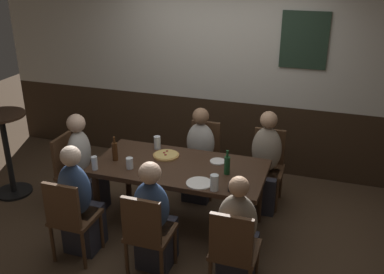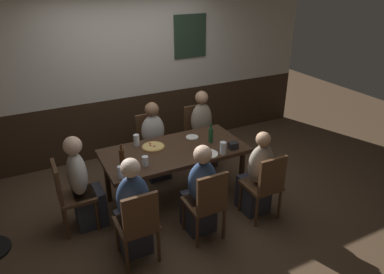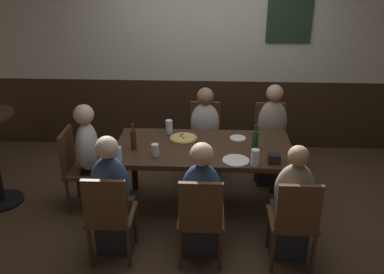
{
  "view_description": "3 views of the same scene",
  "coord_description": "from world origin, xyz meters",
  "px_view_note": "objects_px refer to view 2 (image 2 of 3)",
  "views": [
    {
      "loc": [
        1.41,
        -3.82,
        2.79
      ],
      "look_at": [
        0.16,
        -0.07,
        1.11
      ],
      "focal_mm": 41.02,
      "sensor_mm": 36.0,
      "label": 1
    },
    {
      "loc": [
        -1.59,
        -3.61,
        2.77
      ],
      "look_at": [
        0.24,
        -0.02,
        0.87
      ],
      "focal_mm": 33.09,
      "sensor_mm": 36.0,
      "label": 2
    },
    {
      "loc": [
        0.07,
        -3.83,
        2.56
      ],
      "look_at": [
        -0.12,
        0.02,
        0.83
      ],
      "focal_mm": 39.2,
      "sensor_mm": 36.0,
      "label": 3
    }
  ],
  "objects_px": {
    "beer_glass_half": "(137,141)",
    "highball_clear": "(121,173)",
    "dining_table": "(174,155)",
    "plate_white_small": "(192,137)",
    "person_right_far": "(203,134)",
    "pint_glass_pale": "(223,148)",
    "chair_right_far": "(198,130)",
    "person_mid_far": "(155,146)",
    "plate_white_large": "(208,154)",
    "chair_right_near": "(265,184)",
    "chair_mid_near": "(207,201)",
    "pint_glass_amber": "(145,161)",
    "pizza": "(153,147)",
    "chair_head_west": "(69,193)",
    "person_right_near": "(257,179)",
    "person_mid_near": "(200,195)",
    "chair_left_near": "(138,223)",
    "person_head_west": "(84,189)",
    "person_left_near": "(133,214)",
    "condiment_caddy": "(233,146)",
    "beer_bottle_green": "(211,135)",
    "beer_bottle_brown": "(122,157)",
    "chair_mid_far": "(151,140)"
  },
  "relations": [
    {
      "from": "beer_glass_half",
      "to": "highball_clear",
      "type": "xyz_separation_m",
      "value": [
        -0.41,
        -0.67,
        -0.0
      ]
    },
    {
      "from": "dining_table",
      "to": "plate_white_small",
      "type": "height_order",
      "value": "plate_white_small"
    },
    {
      "from": "person_right_far",
      "to": "pint_glass_pale",
      "type": "bearing_deg",
      "value": -105.98
    },
    {
      "from": "plate_white_small",
      "to": "chair_right_far",
      "type": "bearing_deg",
      "value": 56.37
    },
    {
      "from": "person_mid_far",
      "to": "plate_white_large",
      "type": "height_order",
      "value": "person_mid_far"
    },
    {
      "from": "person_right_far",
      "to": "beer_glass_half",
      "type": "height_order",
      "value": "person_right_far"
    },
    {
      "from": "chair_right_near",
      "to": "pint_glass_pale",
      "type": "distance_m",
      "value": 0.65
    },
    {
      "from": "chair_mid_near",
      "to": "pint_glass_amber",
      "type": "bearing_deg",
      "value": 125.87
    },
    {
      "from": "pizza",
      "to": "pint_glass_amber",
      "type": "distance_m",
      "value": 0.46
    },
    {
      "from": "chair_head_west",
      "to": "person_right_near",
      "type": "distance_m",
      "value": 2.21
    },
    {
      "from": "beer_glass_half",
      "to": "person_mid_near",
      "type": "bearing_deg",
      "value": -69.5
    },
    {
      "from": "pizza",
      "to": "beer_glass_half",
      "type": "xyz_separation_m",
      "value": [
        -0.17,
        0.15,
        0.05
      ]
    },
    {
      "from": "chair_head_west",
      "to": "person_mid_near",
      "type": "height_order",
      "value": "person_mid_near"
    },
    {
      "from": "chair_left_near",
      "to": "beer_glass_half",
      "type": "relative_size",
      "value": 5.95
    },
    {
      "from": "chair_left_near",
      "to": "person_head_west",
      "type": "relative_size",
      "value": 0.75
    },
    {
      "from": "person_left_near",
      "to": "condiment_caddy",
      "type": "xyz_separation_m",
      "value": [
        1.45,
        0.37,
        0.29
      ]
    },
    {
      "from": "chair_mid_near",
      "to": "person_mid_far",
      "type": "height_order",
      "value": "person_mid_far"
    },
    {
      "from": "person_mid_far",
      "to": "person_right_far",
      "type": "distance_m",
      "value": 0.79
    },
    {
      "from": "chair_left_near",
      "to": "pizza",
      "type": "distance_m",
      "value": 1.2
    },
    {
      "from": "plate_white_small",
      "to": "condiment_caddy",
      "type": "distance_m",
      "value": 0.62
    },
    {
      "from": "chair_left_near",
      "to": "pint_glass_pale",
      "type": "height_order",
      "value": "pint_glass_pale"
    },
    {
      "from": "chair_right_near",
      "to": "person_head_west",
      "type": "relative_size",
      "value": 0.75
    },
    {
      "from": "chair_left_near",
      "to": "condiment_caddy",
      "type": "relative_size",
      "value": 8.0
    },
    {
      "from": "chair_right_near",
      "to": "pint_glass_amber",
      "type": "xyz_separation_m",
      "value": [
        -1.25,
        0.64,
        0.3
      ]
    },
    {
      "from": "pint_glass_amber",
      "to": "condiment_caddy",
      "type": "relative_size",
      "value": 1.06
    },
    {
      "from": "person_mid_far",
      "to": "pint_glass_amber",
      "type": "height_order",
      "value": "person_mid_far"
    },
    {
      "from": "chair_head_west",
      "to": "person_head_west",
      "type": "bearing_deg",
      "value": 0.0
    },
    {
      "from": "chair_right_near",
      "to": "pizza",
      "type": "xyz_separation_m",
      "value": [
        -1.0,
        1.03,
        0.26
      ]
    },
    {
      "from": "chair_head_west",
      "to": "chair_right_far",
      "type": "relative_size",
      "value": 1.0
    },
    {
      "from": "condiment_caddy",
      "to": "person_right_far",
      "type": "bearing_deg",
      "value": 83.16
    },
    {
      "from": "person_head_west",
      "to": "condiment_caddy",
      "type": "distance_m",
      "value": 1.87
    },
    {
      "from": "plate_white_small",
      "to": "beer_bottle_green",
      "type": "bearing_deg",
      "value": -56.04
    },
    {
      "from": "highball_clear",
      "to": "beer_bottle_brown",
      "type": "relative_size",
      "value": 0.52
    },
    {
      "from": "chair_head_west",
      "to": "highball_clear",
      "type": "relative_size",
      "value": 6.26
    },
    {
      "from": "person_mid_far",
      "to": "beer_glass_half",
      "type": "distance_m",
      "value": 0.62
    },
    {
      "from": "pizza",
      "to": "person_left_near",
      "type": "bearing_deg",
      "value": -123.49
    },
    {
      "from": "chair_right_near",
      "to": "person_mid_far",
      "type": "relative_size",
      "value": 0.78
    },
    {
      "from": "person_head_west",
      "to": "person_mid_far",
      "type": "bearing_deg",
      "value": 31.1
    },
    {
      "from": "plate_white_large",
      "to": "plate_white_small",
      "type": "height_order",
      "value": "same"
    },
    {
      "from": "person_right_far",
      "to": "plate_white_large",
      "type": "distance_m",
      "value": 1.13
    },
    {
      "from": "person_mid_far",
      "to": "plate_white_large",
      "type": "bearing_deg",
      "value": -72.63
    },
    {
      "from": "chair_head_west",
      "to": "person_left_near",
      "type": "distance_m",
      "value": 0.87
    },
    {
      "from": "chair_mid_far",
      "to": "plate_white_large",
      "type": "height_order",
      "value": "chair_mid_far"
    },
    {
      "from": "plate_white_large",
      "to": "chair_mid_near",
      "type": "bearing_deg",
      "value": -119.37
    },
    {
      "from": "plate_white_small",
      "to": "chair_head_west",
      "type": "bearing_deg",
      "value": -172.85
    },
    {
      "from": "dining_table",
      "to": "beer_bottle_brown",
      "type": "relative_size",
      "value": 6.68
    },
    {
      "from": "chair_left_near",
      "to": "condiment_caddy",
      "type": "distance_m",
      "value": 1.57
    },
    {
      "from": "beer_bottle_green",
      "to": "beer_bottle_brown",
      "type": "xyz_separation_m",
      "value": [
        -1.21,
        -0.07,
        0.01
      ]
    },
    {
      "from": "person_head_west",
      "to": "person_mid_far",
      "type": "distance_m",
      "value": 1.34
    },
    {
      "from": "chair_right_far",
      "to": "plate_white_large",
      "type": "distance_m",
      "value": 1.28
    }
  ]
}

